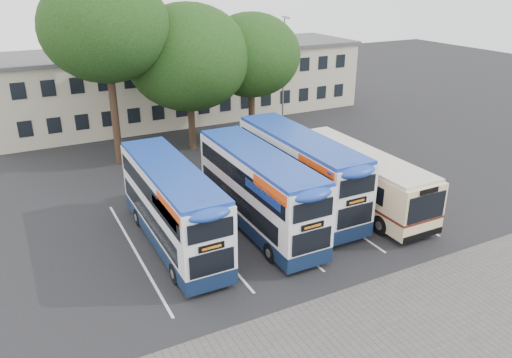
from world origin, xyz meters
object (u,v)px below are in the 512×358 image
at_px(lamp_post, 284,67).
at_px(bus_single, 357,174).
at_px(tree_left, 105,27).
at_px(bus_dd_left, 172,203).
at_px(tree_mid, 188,57).
at_px(bus_dd_mid, 258,187).
at_px(bus_dd_right, 299,168).
at_px(tree_right, 252,55).

xyz_separation_m(lamp_post, bus_single, (-4.09, -15.30, -3.32)).
relative_size(tree_left, bus_dd_left, 1.30).
bearing_deg(lamp_post, tree_left, -169.53).
bearing_deg(bus_single, tree_mid, 110.22).
bearing_deg(bus_dd_mid, tree_mid, 83.95).
bearing_deg(bus_dd_mid, tree_left, 108.42).
relative_size(bus_dd_right, bus_single, 0.97).
relative_size(bus_dd_left, bus_dd_mid, 0.98).
xyz_separation_m(lamp_post, bus_dd_left, (-14.84, -15.03, -2.87)).
bearing_deg(bus_dd_left, tree_mid, 65.74).
distance_m(bus_dd_left, bus_single, 10.76).
xyz_separation_m(bus_dd_left, bus_dd_right, (7.57, 0.83, 0.10)).
height_order(tree_mid, bus_dd_left, tree_mid).
bearing_deg(bus_dd_left, lamp_post, 45.37).
xyz_separation_m(bus_dd_mid, bus_dd_right, (3.12, 1.16, 0.06)).
relative_size(bus_dd_mid, bus_single, 0.94).
relative_size(bus_dd_mid, bus_dd_right, 0.98).
distance_m(tree_left, tree_right, 10.97).
bearing_deg(bus_dd_mid, bus_dd_left, 175.79).
bearing_deg(bus_dd_left, bus_dd_right, 6.26).
relative_size(tree_mid, bus_dd_right, 1.04).
height_order(tree_mid, bus_dd_mid, tree_mid).
bearing_deg(bus_dd_right, tree_right, 74.88).
xyz_separation_m(tree_mid, tree_right, (5.01, 0.07, -0.20)).
xyz_separation_m(tree_mid, bus_single, (4.89, -13.27, -4.99)).
height_order(lamp_post, tree_left, tree_left).
bearing_deg(tree_right, tree_mid, -179.21).
xyz_separation_m(tree_left, tree_right, (10.64, 0.74, -2.56)).
xyz_separation_m(tree_left, bus_dd_left, (-0.23, -12.33, -6.89)).
bearing_deg(bus_dd_right, bus_dd_mid, -159.65).
height_order(bus_dd_left, bus_dd_mid, bus_dd_mid).
bearing_deg(bus_single, bus_dd_left, 178.56).
relative_size(tree_left, tree_right, 1.30).
relative_size(tree_left, tree_mid, 1.20).
bearing_deg(bus_dd_mid, bus_single, 0.52).
height_order(bus_dd_left, bus_dd_right, bus_dd_right).
height_order(bus_dd_right, bus_single, bus_dd_right).
distance_m(tree_right, bus_dd_left, 17.55).
xyz_separation_m(tree_right, bus_dd_left, (-10.87, -13.07, -4.33)).
bearing_deg(tree_right, bus_dd_mid, -115.62).
bearing_deg(tree_right, bus_dd_right, -105.12).
distance_m(bus_dd_left, bus_dd_right, 7.61).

